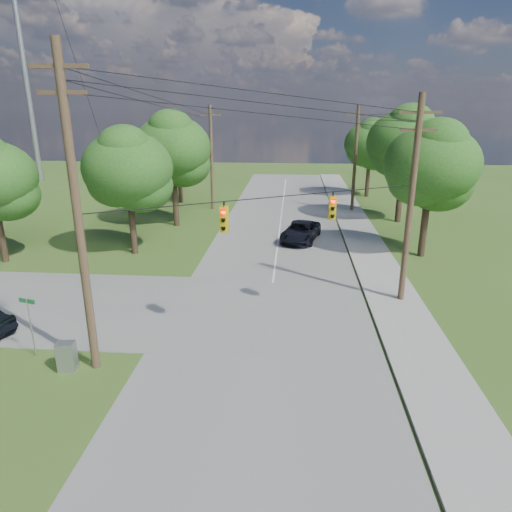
# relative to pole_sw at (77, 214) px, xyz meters

# --- Properties ---
(ground) EXTENTS (140.00, 140.00, 0.00)m
(ground) POSITION_rel_pole_sw_xyz_m (4.60, -0.40, -6.23)
(ground) COLOR #385B1E
(ground) RESTS_ON ground
(main_road) EXTENTS (10.00, 100.00, 0.03)m
(main_road) POSITION_rel_pole_sw_xyz_m (6.60, 4.60, -6.21)
(main_road) COLOR gray
(main_road) RESTS_ON ground
(sidewalk_east) EXTENTS (2.60, 100.00, 0.12)m
(sidewalk_east) POSITION_rel_pole_sw_xyz_m (13.30, 4.60, -6.17)
(sidewalk_east) COLOR #9A9790
(sidewalk_east) RESTS_ON ground
(pole_sw) EXTENTS (2.00, 0.32, 12.00)m
(pole_sw) POSITION_rel_pole_sw_xyz_m (0.00, 0.00, 0.00)
(pole_sw) COLOR brown
(pole_sw) RESTS_ON ground
(pole_ne) EXTENTS (2.00, 0.32, 10.50)m
(pole_ne) POSITION_rel_pole_sw_xyz_m (13.50, 7.60, -0.76)
(pole_ne) COLOR brown
(pole_ne) RESTS_ON ground
(pole_north_e) EXTENTS (2.00, 0.32, 10.00)m
(pole_north_e) POSITION_rel_pole_sw_xyz_m (13.50, 29.60, -1.10)
(pole_north_e) COLOR brown
(pole_north_e) RESTS_ON ground
(pole_north_w) EXTENTS (2.00, 0.32, 10.00)m
(pole_north_w) POSITION_rel_pole_sw_xyz_m (-0.40, 29.60, -1.10)
(pole_north_w) COLOR brown
(pole_north_w) RESTS_ON ground
(power_lines) EXTENTS (13.93, 29.62, 4.93)m
(power_lines) POSITION_rel_pole_sw_xyz_m (6.10, 11.14, 2.93)
(power_lines) COLOR black
(power_lines) RESTS_ON ground
(traffic_signals) EXTENTS (4.91, 3.27, 1.05)m
(traffic_signals) POSITION_rel_pole_sw_xyz_m (7.15, 4.03, -0.73)
(traffic_signals) COLOR gold
(traffic_signals) RESTS_ON ground
(tree_w_near) EXTENTS (6.00, 6.00, 8.40)m
(tree_w_near) POSITION_rel_pole_sw_xyz_m (-3.40, 14.60, -0.30)
(tree_w_near) COLOR #402E20
(tree_w_near) RESTS_ON ground
(tree_w_mid) EXTENTS (6.40, 6.40, 9.22)m
(tree_w_mid) POSITION_rel_pole_sw_xyz_m (-2.40, 22.60, 0.35)
(tree_w_mid) COLOR #402E20
(tree_w_mid) RESTS_ON ground
(tree_w_far) EXTENTS (6.00, 6.00, 8.73)m
(tree_w_far) POSITION_rel_pole_sw_xyz_m (-4.40, 32.60, 0.02)
(tree_w_far) COLOR #402E20
(tree_w_far) RESTS_ON ground
(tree_e_near) EXTENTS (6.20, 6.20, 8.81)m
(tree_e_near) POSITION_rel_pole_sw_xyz_m (16.60, 15.60, 0.02)
(tree_e_near) COLOR #402E20
(tree_e_near) RESTS_ON ground
(tree_e_mid) EXTENTS (6.60, 6.60, 9.64)m
(tree_e_mid) POSITION_rel_pole_sw_xyz_m (17.10, 25.60, 0.68)
(tree_e_mid) COLOR #402E20
(tree_e_mid) RESTS_ON ground
(tree_e_far) EXTENTS (5.80, 5.80, 8.32)m
(tree_e_far) POSITION_rel_pole_sw_xyz_m (16.10, 37.60, -0.31)
(tree_e_far) COLOR #402E20
(tree_e_far) RESTS_ON ground
(car_main_north) EXTENTS (3.48, 5.56, 1.43)m
(car_main_north) POSITION_rel_pole_sw_xyz_m (8.32, 18.67, -5.48)
(car_main_north) COLOR black
(car_main_north) RESTS_ON main_road
(control_cabinet) EXTENTS (0.73, 0.56, 1.22)m
(control_cabinet) POSITION_rel_pole_sw_xyz_m (-0.97, -0.35, -5.62)
(control_cabinet) COLOR #929597
(control_cabinet) RESTS_ON ground
(street_name_sign) EXTENTS (0.76, 0.22, 2.58)m
(street_name_sign) POSITION_rel_pole_sw_xyz_m (-2.85, 0.60, -4.58)
(street_name_sign) COLOR #929597
(street_name_sign) RESTS_ON ground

